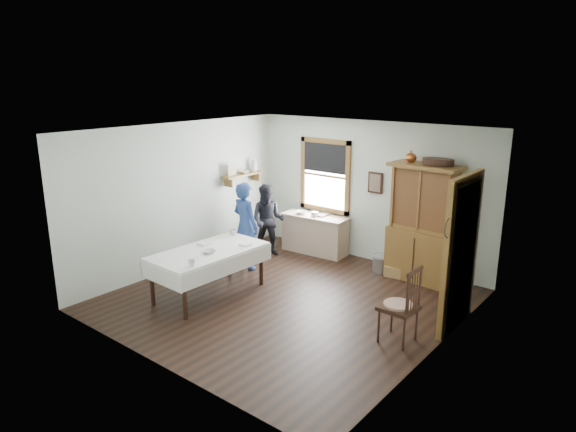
{
  "coord_description": "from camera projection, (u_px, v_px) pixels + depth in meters",
  "views": [
    {
      "loc": [
        4.8,
        -5.92,
        3.49
      ],
      "look_at": [
        -0.21,
        0.3,
        1.3
      ],
      "focal_mm": 32.0,
      "sensor_mm": 36.0,
      "label": 1
    }
  ],
  "objects": [
    {
      "name": "room",
      "position": [
        286.0,
        219.0,
        7.92
      ],
      "size": [
        5.01,
        5.01,
        2.7
      ],
      "color": "black",
      "rests_on": "ground"
    },
    {
      "name": "figure_dark",
      "position": [
        268.0,
        223.0,
        10.21
      ],
      "size": [
        0.81,
        0.75,
        1.33
      ],
      "primitive_type": "imported",
      "rotation": [
        0.0,
        0.0,
        0.49
      ],
      "color": "black",
      "rests_on": "room"
    },
    {
      "name": "counter_bowl",
      "position": [
        302.0,
        212.0,
        10.39
      ],
      "size": [
        0.26,
        0.26,
        0.07
      ],
      "primitive_type": "imported",
      "rotation": [
        0.0,
        0.0,
        0.25
      ],
      "color": "silver",
      "rests_on": "work_counter"
    },
    {
      "name": "wall_shelf",
      "position": [
        244.0,
        173.0,
        10.45
      ],
      "size": [
        0.24,
        1.0,
        0.44
      ],
      "color": "brown",
      "rests_on": "room"
    },
    {
      "name": "table_cup_a",
      "position": [
        233.0,
        232.0,
        9.05
      ],
      "size": [
        0.13,
        0.13,
        0.1
      ],
      "primitive_type": "imported",
      "rotation": [
        0.0,
        0.0,
        -0.01
      ],
      "color": "silver",
      "rests_on": "dining_table"
    },
    {
      "name": "rug_beater",
      "position": [
        450.0,
        219.0,
        6.57
      ],
      "size": [
        0.01,
        0.27,
        0.27
      ],
      "primitive_type": "torus",
      "rotation": [
        0.0,
        1.57,
        0.0
      ],
      "color": "black",
      "rests_on": "room"
    },
    {
      "name": "spindle_chair",
      "position": [
        399.0,
        304.0,
        6.85
      ],
      "size": [
        0.52,
        0.52,
        1.09
      ],
      "primitive_type": "cube",
      "rotation": [
        0.0,
        0.0,
        -0.03
      ],
      "color": "#311A11",
      "rests_on": "room"
    },
    {
      "name": "wicker_basket",
      "position": [
        395.0,
        271.0,
        9.22
      ],
      "size": [
        0.36,
        0.28,
        0.19
      ],
      "primitive_type": "cube",
      "rotation": [
        0.0,
        0.0,
        0.14
      ],
      "color": "tan",
      "rests_on": "room"
    },
    {
      "name": "window",
      "position": [
        325.0,
        171.0,
        10.3
      ],
      "size": [
        1.18,
        0.07,
        1.48
      ],
      "color": "white",
      "rests_on": "room"
    },
    {
      "name": "shelf_bowl",
      "position": [
        244.0,
        172.0,
        10.45
      ],
      "size": [
        0.22,
        0.22,
        0.05
      ],
      "primitive_type": "imported",
      "color": "silver",
      "rests_on": "wall_shelf"
    },
    {
      "name": "pail",
      "position": [
        380.0,
        264.0,
        9.41
      ],
      "size": [
        0.35,
        0.35,
        0.29
      ],
      "primitive_type": "cube",
      "rotation": [
        0.0,
        0.0,
        0.37
      ],
      "color": "#97999F",
      "rests_on": "room"
    },
    {
      "name": "dining_table",
      "position": [
        209.0,
        272.0,
        8.38
      ],
      "size": [
        1.08,
        1.96,
        0.77
      ],
      "primitive_type": "cube",
      "rotation": [
        0.0,
        0.0,
        -0.03
      ],
      "color": "white",
      "rests_on": "room"
    },
    {
      "name": "china_hutch",
      "position": [
        422.0,
        223.0,
        8.85
      ],
      "size": [
        1.24,
        0.64,
        2.06
      ],
      "primitive_type": "cube",
      "rotation": [
        0.0,
        0.0,
        -0.06
      ],
      "color": "brown",
      "rests_on": "room"
    },
    {
      "name": "table_bowl",
      "position": [
        209.0,
        251.0,
        8.13
      ],
      "size": [
        0.26,
        0.26,
        0.06
      ],
      "primitive_type": "imported",
      "rotation": [
        0.0,
        0.0,
        -0.21
      ],
      "color": "silver",
      "rests_on": "dining_table"
    },
    {
      "name": "woman_blue",
      "position": [
        245.0,
        229.0,
        9.47
      ],
      "size": [
        0.59,
        0.43,
        1.52
      ],
      "primitive_type": "imported",
      "rotation": [
        0.0,
        0.0,
        3.02
      ],
      "color": "navy",
      "rests_on": "room"
    },
    {
      "name": "doorway",
      "position": [
        462.0,
        249.0,
        7.12
      ],
      "size": [
        0.09,
        1.14,
        2.22
      ],
      "color": "#4C4336",
      "rests_on": "room"
    },
    {
      "name": "framed_picture",
      "position": [
        375.0,
        183.0,
        9.62
      ],
      "size": [
        0.3,
        0.04,
        0.4
      ],
      "primitive_type": "cube",
      "color": "#311A11",
      "rests_on": "room"
    },
    {
      "name": "table_cup_b",
      "position": [
        192.0,
        263.0,
        7.56
      ],
      "size": [
        0.13,
        0.13,
        0.1
      ],
      "primitive_type": "imported",
      "rotation": [
        0.0,
        0.0,
        -0.26
      ],
      "color": "silver",
      "rests_on": "dining_table"
    },
    {
      "name": "work_counter",
      "position": [
        315.0,
        234.0,
        10.41
      ],
      "size": [
        1.4,
        0.62,
        0.78
      ],
      "primitive_type": "cube",
      "rotation": [
        0.0,
        0.0,
        0.08
      ],
      "color": "tan",
      "rests_on": "room"
    },
    {
      "name": "counter_book",
      "position": [
        318.0,
        214.0,
        10.36
      ],
      "size": [
        0.19,
        0.25,
        0.02
      ],
      "primitive_type": "imported",
      "rotation": [
        0.0,
        0.0,
        -0.05
      ],
      "color": "#745F4D",
      "rests_on": "work_counter"
    }
  ]
}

